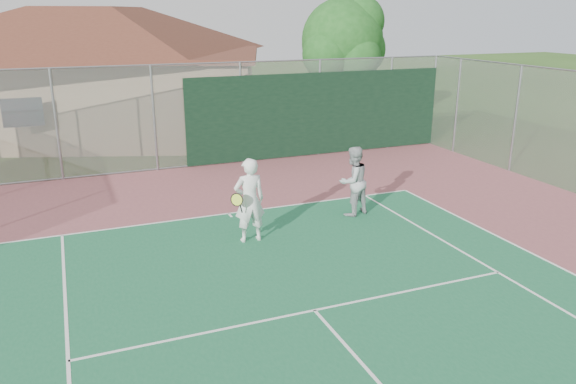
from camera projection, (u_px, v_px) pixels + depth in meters
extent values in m
cylinder|color=gray|center=(56.00, 126.00, 17.41)|extent=(0.08, 0.08, 3.50)
cylinder|color=gray|center=(154.00, 119.00, 18.47)|extent=(0.08, 0.08, 3.50)
cylinder|color=gray|center=(241.00, 113.00, 19.54)|extent=(0.08, 0.08, 3.50)
cylinder|color=gray|center=(319.00, 108.00, 20.61)|extent=(0.08, 0.08, 3.50)
cylinder|color=gray|center=(390.00, 104.00, 21.68)|extent=(0.08, 0.08, 3.50)
cylinder|color=gray|center=(433.00, 101.00, 22.39)|extent=(0.08, 0.08, 3.50)
cylinder|color=gray|center=(181.00, 64.00, 18.30)|extent=(20.00, 0.05, 0.05)
cylinder|color=gray|center=(187.00, 166.00, 19.34)|extent=(20.00, 0.05, 0.05)
cube|color=#999EA0|center=(184.00, 117.00, 18.83)|extent=(20.00, 0.02, 3.50)
cube|color=black|center=(320.00, 114.00, 20.63)|extent=(10.00, 0.04, 3.00)
cylinder|color=gray|center=(457.00, 106.00, 21.06)|extent=(0.08, 0.08, 3.50)
cylinder|color=gray|center=(515.00, 119.00, 18.41)|extent=(0.08, 0.08, 3.50)
cube|color=#999EA0|center=(515.00, 119.00, 18.41)|extent=(0.02, 9.00, 3.50)
cube|color=tan|center=(97.00, 95.00, 24.53)|extent=(15.59, 12.85, 3.35)
cube|color=brown|center=(93.00, 54.00, 24.01)|extent=(16.30, 13.56, 0.20)
pyramid|color=brown|center=(88.00, 6.00, 23.42)|extent=(17.15, 14.13, 2.01)
cube|color=black|center=(168.00, 120.00, 21.51)|extent=(1.00, 0.06, 2.34)
cylinder|color=#3C2416|center=(341.00, 96.00, 25.11)|extent=(0.40, 0.40, 3.10)
sphere|color=#195019|center=(342.00, 40.00, 24.37)|extent=(3.54, 3.54, 3.54)
sphere|color=#195019|center=(358.00, 49.00, 25.15)|extent=(2.43, 2.43, 2.43)
sphere|color=#195019|center=(328.00, 54.00, 23.83)|extent=(2.21, 2.21, 2.21)
sphere|color=#195019|center=(357.00, 57.00, 23.77)|extent=(1.99, 1.99, 1.99)
sphere|color=#195019|center=(326.00, 44.00, 25.10)|extent=(2.21, 2.21, 2.21)
sphere|color=#195019|center=(359.00, 21.00, 24.18)|extent=(2.21, 2.21, 2.21)
imported|color=white|center=(250.00, 201.00, 12.78)|extent=(0.72, 0.48, 1.97)
imported|color=#A6A9AB|center=(353.00, 182.00, 14.50)|extent=(1.04, 0.91, 1.82)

